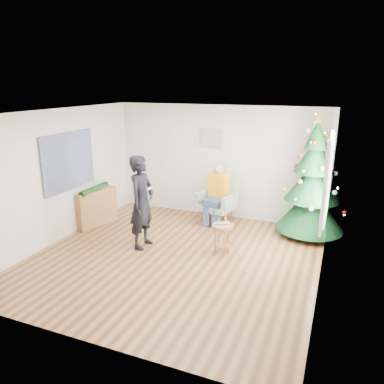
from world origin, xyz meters
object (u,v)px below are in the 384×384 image
at_px(armchair, 218,206).
at_px(standing_man, 142,202).
at_px(console, 96,207).
at_px(christmas_tree, 313,183).
at_px(stool, 222,239).

relative_size(armchair, standing_man, 0.57).
bearing_deg(armchair, console, -140.83).
xyz_separation_m(christmas_tree, standing_man, (-2.93, -1.80, -0.22)).
distance_m(stool, armchair, 1.69).
relative_size(christmas_tree, stool, 4.32).
xyz_separation_m(armchair, standing_man, (-0.91, -1.82, 0.52)).
distance_m(standing_man, console, 1.75).
bearing_deg(stool, console, 172.90).
height_order(christmas_tree, armchair, christmas_tree).
bearing_deg(standing_man, console, 68.38).
distance_m(christmas_tree, armchair, 2.14).
distance_m(christmas_tree, stool, 2.25).
xyz_separation_m(standing_man, console, (-1.55, 0.63, -0.50)).
height_order(christmas_tree, standing_man, christmas_tree).
height_order(stool, armchair, armchair).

